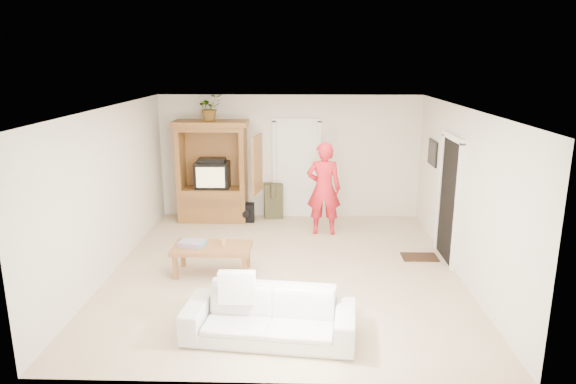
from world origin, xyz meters
The scene contains 19 objects.
floor centered at (0.00, 0.00, 0.00)m, with size 6.00×6.00×0.00m, color tan.
ceiling centered at (0.00, 0.00, 2.60)m, with size 6.00×6.00×0.00m, color white.
wall_back centered at (0.00, 3.00, 1.30)m, with size 5.50×5.50×0.00m, color silver.
wall_front centered at (0.00, -3.00, 1.30)m, with size 5.50×5.50×0.00m, color silver.
wall_left centered at (-2.75, 0.00, 1.30)m, with size 6.00×6.00×0.00m, color silver.
wall_right centered at (2.75, 0.00, 1.30)m, with size 6.00×6.00×0.00m, color silver.
armoire centered at (-1.58, 2.66, 0.91)m, with size 1.82×1.14×2.10m.
door_back centered at (0.15, 2.97, 1.02)m, with size 0.85×0.05×2.04m, color white.
doorway_right centered at (2.73, 0.60, 1.02)m, with size 0.05×0.90×2.04m, color black.
framed_picture centered at (2.73, 1.90, 1.60)m, with size 0.03×0.60×0.48m, color black.
doormat centered at (2.30, 0.60, 0.01)m, with size 0.60×0.40×0.02m, color #382316.
plant centered at (-1.60, 2.63, 2.37)m, with size 0.48×0.41×0.53m, color #4C7238.
man centered at (0.69, 1.83, 0.90)m, with size 0.66×0.43×1.81m, color red.
sofa centered at (-0.11, -2.10, 0.30)m, with size 2.06×0.81×0.60m, color silver.
coffee_table centered at (-1.14, -0.15, 0.40)m, with size 1.23×0.69×0.46m.
towel centered at (-1.45, -0.15, 0.50)m, with size 0.38×0.28×0.08m, color #CF4568.
candle centered at (-0.98, -0.10, 0.51)m, with size 0.08×0.08×0.10m, color tan.
backpack_black centered at (-0.89, 2.50, 0.20)m, with size 0.32×0.19×0.40m, color black, non-canonical shape.
backpack_olive centered at (-0.34, 2.85, 0.37)m, with size 0.39×0.29×0.75m, color #47442B, non-canonical shape.
Camera 1 is at (0.27, -7.72, 3.30)m, focal length 32.00 mm.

